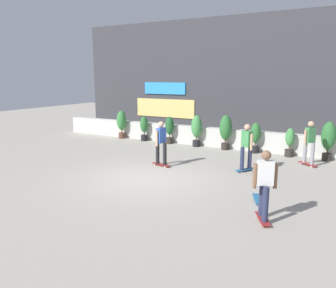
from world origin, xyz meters
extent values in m
plane|color=#A8A093|center=(0.00, 0.00, 0.00)|extent=(48.00, 48.00, 0.00)
cube|color=beige|center=(0.00, 6.00, 0.45)|extent=(18.00, 0.40, 0.90)
cube|color=#38383D|center=(0.00, 10.00, 3.25)|extent=(20.00, 2.00, 6.50)
cube|color=#3399F2|center=(-4.41, 8.96, 2.60)|extent=(2.80, 0.08, 0.70)
cube|color=#F2CC72|center=(-4.41, 8.97, 1.40)|extent=(4.00, 0.06, 1.10)
cylinder|color=brown|center=(-5.15, 5.55, 0.15)|extent=(0.36, 0.36, 0.30)
cylinder|color=brown|center=(-5.15, 5.55, 0.38)|extent=(0.06, 0.06, 0.15)
ellipsoid|color=#387F3D|center=(-5.15, 5.55, 0.98)|extent=(0.52, 0.52, 1.06)
cylinder|color=black|center=(-3.70, 5.55, 0.15)|extent=(0.36, 0.36, 0.30)
cylinder|color=brown|center=(-3.70, 5.55, 0.38)|extent=(0.06, 0.06, 0.15)
ellipsoid|color=#2D6B33|center=(-3.70, 5.55, 0.87)|extent=(0.41, 0.41, 0.84)
cylinder|color=#2D2823|center=(-2.18, 5.55, 0.15)|extent=(0.36, 0.36, 0.30)
cylinder|color=brown|center=(-2.18, 5.55, 0.38)|extent=(0.06, 0.06, 0.15)
ellipsoid|color=#235B2D|center=(-2.18, 5.55, 0.90)|extent=(0.44, 0.44, 0.90)
cylinder|color=black|center=(-0.71, 5.55, 0.15)|extent=(0.36, 0.36, 0.30)
cylinder|color=brown|center=(-0.71, 5.55, 0.38)|extent=(0.06, 0.06, 0.15)
ellipsoid|color=#428C47|center=(-0.71, 5.55, 0.98)|extent=(0.52, 0.52, 1.06)
cylinder|color=#2D2823|center=(0.75, 5.55, 0.15)|extent=(0.36, 0.36, 0.30)
cylinder|color=brown|center=(0.75, 5.55, 0.38)|extent=(0.06, 0.06, 0.15)
ellipsoid|color=#2D6B33|center=(0.75, 5.55, 1.02)|extent=(0.56, 0.56, 1.15)
cylinder|color=black|center=(2.12, 5.55, 0.15)|extent=(0.36, 0.36, 0.30)
cylinder|color=brown|center=(2.12, 5.55, 0.38)|extent=(0.06, 0.06, 0.15)
ellipsoid|color=#2D6B33|center=(2.12, 5.55, 0.89)|extent=(0.44, 0.44, 0.89)
cylinder|color=#2D2823|center=(3.57, 5.55, 0.15)|extent=(0.36, 0.36, 0.30)
cylinder|color=brown|center=(3.57, 5.55, 0.38)|extent=(0.06, 0.06, 0.15)
ellipsoid|color=#428C47|center=(3.57, 5.55, 0.83)|extent=(0.37, 0.37, 0.76)
cylinder|color=#2D2823|center=(5.01, 5.55, 0.15)|extent=(0.36, 0.36, 0.30)
cylinder|color=brown|center=(5.01, 5.55, 0.38)|extent=(0.06, 0.06, 0.15)
ellipsoid|color=#2D6B33|center=(5.01, 5.55, 1.02)|extent=(0.55, 0.55, 1.13)
cube|color=#266699|center=(2.63, 2.46, 0.07)|extent=(0.58, 0.79, 0.02)
cylinder|color=silver|center=(2.69, 2.72, 0.03)|extent=(0.05, 0.06, 0.06)
cylinder|color=silver|center=(2.83, 2.64, 0.03)|extent=(0.05, 0.06, 0.06)
cylinder|color=silver|center=(2.42, 2.28, 0.03)|extent=(0.05, 0.06, 0.06)
cylinder|color=silver|center=(2.56, 2.20, 0.03)|extent=(0.05, 0.06, 0.06)
cylinder|color=#282D4C|center=(2.72, 2.61, 0.49)|extent=(0.14, 0.14, 0.82)
cylinder|color=#282D4C|center=(2.53, 2.31, 0.49)|extent=(0.14, 0.14, 0.82)
cube|color=#3F8C4C|center=(2.63, 2.46, 1.18)|extent=(0.41, 0.36, 0.56)
sphere|color=tan|center=(2.63, 2.46, 1.59)|extent=(0.22, 0.22, 0.22)
cylinder|color=tan|center=(2.42, 2.58, 1.10)|extent=(0.09, 0.09, 0.58)
cylinder|color=tan|center=(2.83, 2.34, 1.10)|extent=(0.09, 0.09, 0.58)
cube|color=maroon|center=(4.21, -1.48, 0.07)|extent=(0.53, 0.81, 0.02)
cylinder|color=silver|center=(4.39, -1.68, 0.03)|extent=(0.05, 0.06, 0.06)
cylinder|color=silver|center=(4.25, -1.75, 0.03)|extent=(0.05, 0.06, 0.06)
cylinder|color=silver|center=(4.16, -1.22, 0.03)|extent=(0.05, 0.06, 0.06)
cylinder|color=silver|center=(4.02, -1.29, 0.03)|extent=(0.05, 0.06, 0.06)
cylinder|color=#282D4C|center=(4.29, -1.65, 0.49)|extent=(0.14, 0.14, 0.82)
cylinder|color=#282D4C|center=(4.13, -1.32, 0.49)|extent=(0.14, 0.14, 0.82)
cube|color=white|center=(4.21, -1.48, 1.18)|extent=(0.41, 0.34, 0.56)
sphere|color=brown|center=(4.21, -1.48, 1.59)|extent=(0.22, 0.22, 0.22)
cylinder|color=brown|center=(4.42, -1.38, 1.10)|extent=(0.09, 0.09, 0.58)
cylinder|color=brown|center=(4.00, -1.59, 1.10)|extent=(0.09, 0.09, 0.58)
cube|color=maroon|center=(4.46, 4.39, 0.07)|extent=(0.76, 0.64, 0.02)
cylinder|color=silver|center=(4.71, 4.29, 0.03)|extent=(0.06, 0.06, 0.06)
cylinder|color=silver|center=(4.62, 4.17, 0.03)|extent=(0.06, 0.06, 0.06)
cylinder|color=silver|center=(4.30, 4.60, 0.03)|extent=(0.06, 0.06, 0.06)
cylinder|color=silver|center=(4.20, 4.48, 0.03)|extent=(0.06, 0.06, 0.06)
cylinder|color=gray|center=(4.60, 4.28, 0.49)|extent=(0.14, 0.14, 0.82)
cylinder|color=gray|center=(4.31, 4.49, 0.49)|extent=(0.14, 0.14, 0.82)
cube|color=#3F8C4C|center=(4.46, 4.39, 1.18)|extent=(0.38, 0.41, 0.56)
sphere|color=tan|center=(4.46, 4.39, 1.59)|extent=(0.22, 0.22, 0.22)
cylinder|color=tan|center=(4.60, 4.57, 1.10)|extent=(0.09, 0.09, 0.58)
cylinder|color=tan|center=(4.32, 4.20, 1.10)|extent=(0.09, 0.09, 0.58)
cube|color=maroon|center=(-0.35, 1.60, 0.07)|extent=(0.82, 0.35, 0.02)
cylinder|color=silver|center=(-0.62, 1.58, 0.03)|extent=(0.06, 0.04, 0.06)
cylinder|color=silver|center=(-0.59, 1.73, 0.03)|extent=(0.06, 0.04, 0.06)
cylinder|color=silver|center=(-0.11, 1.48, 0.03)|extent=(0.06, 0.04, 0.06)
cylinder|color=silver|center=(-0.08, 1.63, 0.03)|extent=(0.06, 0.04, 0.06)
cylinder|color=black|center=(-0.53, 1.64, 0.49)|extent=(0.14, 0.14, 0.82)
cylinder|color=black|center=(-0.18, 1.57, 0.49)|extent=(0.14, 0.14, 0.82)
cube|color=#3359B2|center=(-0.35, 1.60, 1.18)|extent=(0.27, 0.39, 0.56)
sphere|color=tan|center=(-0.35, 1.60, 1.59)|extent=(0.22, 0.22, 0.22)
cylinder|color=tan|center=(-0.40, 1.37, 1.10)|extent=(0.09, 0.09, 0.58)
cylinder|color=tan|center=(-0.31, 1.83, 1.10)|extent=(0.09, 0.09, 0.58)
cube|color=#266699|center=(3.77, -0.25, 0.07)|extent=(0.49, 0.82, 0.02)
cylinder|color=silver|center=(3.94, -0.46, 0.03)|extent=(0.05, 0.06, 0.06)
cylinder|color=silver|center=(3.80, -0.52, 0.03)|extent=(0.05, 0.06, 0.06)
cylinder|color=silver|center=(3.75, 0.02, 0.03)|extent=(0.05, 0.06, 0.06)
cylinder|color=silver|center=(3.60, -0.04, 0.03)|extent=(0.05, 0.06, 0.06)
camera|label=1|loc=(5.88, -8.98, 3.33)|focal=36.02mm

